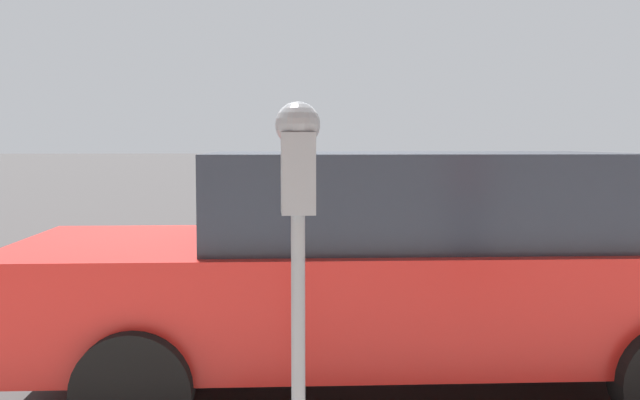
# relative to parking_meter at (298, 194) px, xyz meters

# --- Properties ---
(ground_plane) EXTENTS (220.00, 220.00, 0.00)m
(ground_plane) POSITION_rel_parking_meter_xyz_m (2.59, -0.13, -1.42)
(ground_plane) COLOR #3D3A3A
(parking_meter) EXTENTS (0.21, 0.19, 1.64)m
(parking_meter) POSITION_rel_parking_meter_xyz_m (0.00, 0.00, 0.00)
(parking_meter) COLOR gray
(parking_meter) RESTS_ON sidewalk
(car_red) EXTENTS (2.10, 4.79, 1.57)m
(car_red) POSITION_rel_parking_meter_xyz_m (1.71, -0.70, -0.60)
(car_red) COLOR #B21E19
(car_red) RESTS_ON ground_plane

